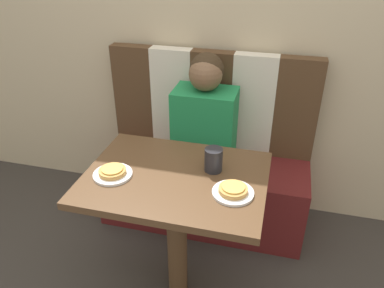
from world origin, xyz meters
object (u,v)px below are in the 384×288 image
Objects in this scene: plate_right at (233,193)px; drinking_cup at (213,160)px; plate_left at (113,174)px; pizza_right at (233,189)px; person at (205,113)px; pizza_left at (112,171)px.

drinking_cup is at bearing 126.76° from plate_right.
drinking_cup reaches higher than plate_left.
drinking_cup is (-0.12, 0.16, 0.03)m from pizza_right.
person is 0.73m from pizza_left.
plate_right is 1.43× the size of pizza_right.
pizza_right is at bearing 0.00° from pizza_left.
pizza_left is 0.46m from drinking_cup.
pizza_right is (0.54, 0.00, 0.00)m from pizza_left.
plate_left is 1.59× the size of drinking_cup.
pizza_left is at bearing 180.00° from plate_right.
drinking_cup is (-0.12, 0.16, 0.05)m from plate_right.
drinking_cup reaches higher than plate_right.
drinking_cup is (0.16, -0.52, 0.02)m from person.
plate_right is at bearing -68.08° from person.
plate_left is 0.46m from drinking_cup.
pizza_left is at bearing 0.00° from plate_left.
pizza_left reaches higher than plate_right.
pizza_left is 0.54m from pizza_right.
person is 6.04× the size of drinking_cup.
plate_right is (0.27, -0.67, -0.03)m from person.
plate_right is at bearing -53.24° from drinking_cup.
person is 5.46× the size of pizza_right.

